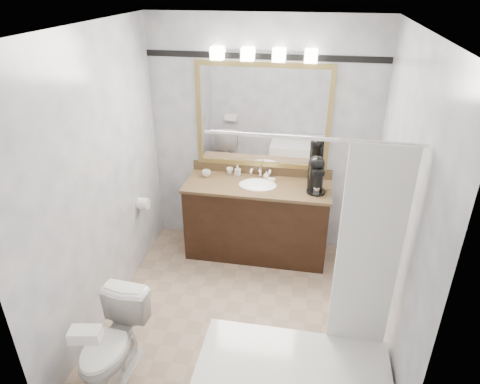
# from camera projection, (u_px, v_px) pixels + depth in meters

# --- Properties ---
(room) EXTENTS (2.42, 2.62, 2.52)m
(room) POSITION_uv_depth(u_px,v_px,m) (240.00, 195.00, 3.39)
(room) COLOR tan
(room) RESTS_ON ground
(vanity) EXTENTS (1.53, 0.58, 0.97)m
(vanity) POSITION_uv_depth(u_px,v_px,m) (257.00, 218.00, 4.65)
(vanity) COLOR black
(vanity) RESTS_ON ground
(mirror) EXTENTS (1.40, 0.04, 1.10)m
(mirror) POSITION_uv_depth(u_px,v_px,m) (263.00, 117.00, 4.40)
(mirror) COLOR #A88F4C
(mirror) RESTS_ON room
(vanity_light_bar) EXTENTS (1.02, 0.14, 0.12)m
(vanity_light_bar) POSITION_uv_depth(u_px,v_px,m) (263.00, 54.00, 4.06)
(vanity_light_bar) COLOR silver
(vanity_light_bar) RESTS_ON room
(accent_stripe) EXTENTS (2.40, 0.01, 0.06)m
(accent_stripe) POSITION_uv_depth(u_px,v_px,m) (264.00, 56.00, 4.14)
(accent_stripe) COLOR black
(accent_stripe) RESTS_ON room
(bathtub) EXTENTS (1.30, 0.75, 1.96)m
(bathtub) POSITION_uv_depth(u_px,v_px,m) (295.00, 384.00, 2.96)
(bathtub) COLOR white
(bathtub) RESTS_ON ground
(tp_roll) EXTENTS (0.11, 0.12, 0.12)m
(tp_roll) POSITION_uv_depth(u_px,v_px,m) (143.00, 203.00, 4.41)
(tp_roll) COLOR white
(tp_roll) RESTS_ON room
(toilet) EXTENTS (0.43, 0.69, 0.68)m
(toilet) POSITION_uv_depth(u_px,v_px,m) (112.00, 344.00, 3.20)
(toilet) COLOR white
(toilet) RESTS_ON ground
(tissue_box) EXTENTS (0.22, 0.15, 0.08)m
(tissue_box) POSITION_uv_depth(u_px,v_px,m) (85.00, 334.00, 2.79)
(tissue_box) COLOR white
(tissue_box) RESTS_ON toilet
(coffee_maker) EXTENTS (0.19, 0.24, 0.37)m
(coffee_maker) POSITION_uv_depth(u_px,v_px,m) (316.00, 173.00, 4.26)
(coffee_maker) COLOR black
(coffee_maker) RESTS_ON vanity
(cup_left) EXTENTS (0.12, 0.12, 0.07)m
(cup_left) POSITION_uv_depth(u_px,v_px,m) (206.00, 173.00, 4.63)
(cup_left) COLOR white
(cup_left) RESTS_ON vanity
(cup_right) EXTENTS (0.09, 0.09, 0.07)m
(cup_right) POSITION_uv_depth(u_px,v_px,m) (230.00, 171.00, 4.69)
(cup_right) COLOR white
(cup_right) RESTS_ON vanity
(soap_bottle_a) EXTENTS (0.06, 0.07, 0.11)m
(soap_bottle_a) POSITION_uv_depth(u_px,v_px,m) (238.00, 170.00, 4.65)
(soap_bottle_a) COLOR white
(soap_bottle_a) RESTS_ON vanity
(soap_bottle_b) EXTENTS (0.08, 0.08, 0.08)m
(soap_bottle_b) POSITION_uv_depth(u_px,v_px,m) (266.00, 175.00, 4.58)
(soap_bottle_b) COLOR white
(soap_bottle_b) RESTS_ON vanity
(soap_bar) EXTENTS (0.09, 0.06, 0.03)m
(soap_bar) POSITION_uv_depth(u_px,v_px,m) (271.00, 180.00, 4.54)
(soap_bar) COLOR beige
(soap_bar) RESTS_ON vanity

